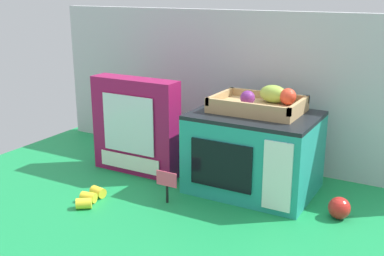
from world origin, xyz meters
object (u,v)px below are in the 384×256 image
at_px(loose_toy_banana, 90,197).
at_px(loose_toy_apple, 339,208).
at_px(cookie_set_box, 135,126).
at_px(price_sign, 167,182).
at_px(toy_microwave, 254,152).
at_px(food_groups_crate, 261,104).

xyz_separation_m(loose_toy_banana, loose_toy_apple, (0.68, 0.26, 0.02)).
xyz_separation_m(cookie_set_box, price_sign, (0.23, -0.16, -0.10)).
xyz_separation_m(toy_microwave, loose_toy_apple, (0.29, -0.07, -0.10)).
relative_size(food_groups_crate, price_sign, 2.74).
relative_size(price_sign, loose_toy_banana, 0.77).
xyz_separation_m(toy_microwave, cookie_set_box, (-0.42, -0.06, 0.04)).
xyz_separation_m(toy_microwave, loose_toy_banana, (-0.39, -0.33, -0.11)).
relative_size(toy_microwave, cookie_set_box, 1.14).
bearing_deg(toy_microwave, cookie_set_box, -172.36).
bearing_deg(loose_toy_banana, food_groups_crate, 42.80).
bearing_deg(loose_toy_apple, toy_microwave, 166.99).
distance_m(toy_microwave, loose_toy_banana, 0.52).
height_order(food_groups_crate, price_sign, food_groups_crate).
height_order(toy_microwave, food_groups_crate, food_groups_crate).
relative_size(price_sign, loose_toy_apple, 1.60).
bearing_deg(toy_microwave, food_groups_crate, 81.51).
bearing_deg(price_sign, food_groups_crate, 52.98).
bearing_deg(loose_toy_apple, loose_toy_banana, -158.76).
bearing_deg(price_sign, toy_microwave, 49.56).
relative_size(food_groups_crate, loose_toy_apple, 4.37).
bearing_deg(food_groups_crate, cookie_set_box, -167.77).
height_order(price_sign, loose_toy_banana, price_sign).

